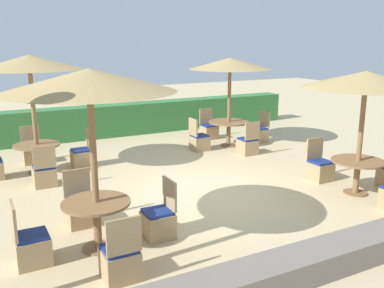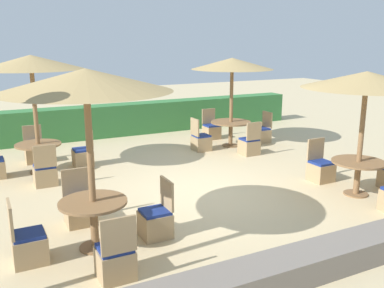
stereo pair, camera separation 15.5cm
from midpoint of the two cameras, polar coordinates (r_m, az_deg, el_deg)
name	(u,v)px [view 1 (the left image)]	position (r m, az deg, el deg)	size (l,w,h in m)	color
ground_plane	(206,192)	(8.88, 1.31, -6.47)	(40.00, 40.00, 0.00)	#D1BA8C
hedge_row	(114,120)	(14.20, -10.73, 3.14)	(13.00, 0.70, 1.02)	#387A3D
stone_border	(329,257)	(6.30, 17.07, -14.19)	(10.00, 0.56, 0.36)	slate
parasol_front_left	(89,81)	(6.10, -14.27, 8.10)	(2.43, 2.43, 2.69)	olive
round_table_front_left	(97,213)	(6.57, -13.27, -8.89)	(1.01, 1.01, 0.76)	olive
patio_chair_front_left_east	(159,221)	(6.93, -5.08, -10.21)	(0.46, 0.46, 0.93)	tan
patio_chair_front_left_north	(81,210)	(7.59, -15.17, -8.47)	(0.46, 0.46, 0.93)	tan
patio_chair_front_left_south	(120,261)	(5.88, -10.30, -15.04)	(0.46, 0.46, 0.93)	tan
patio_chair_front_left_west	(31,247)	(6.55, -21.28, -12.63)	(0.46, 0.46, 0.93)	tan
parasol_back_left	(29,63)	(10.34, -21.29, 10.02)	(2.35, 2.35, 2.74)	olive
round_table_back_left	(37,150)	(10.63, -20.36, -0.82)	(1.05, 1.05, 0.70)	olive
patio_chair_back_left_east	(82,156)	(10.93, -14.85, -1.58)	(0.46, 0.46, 0.93)	tan
patio_chair_back_left_north	(32,153)	(11.64, -20.86, -1.11)	(0.46, 0.46, 0.93)	tan
patio_chair_back_left_south	(44,174)	(9.73, -19.52, -3.82)	(0.46, 0.46, 0.93)	tan
parasol_front_right	(366,80)	(8.92, 21.72, 7.92)	(2.46, 2.46, 2.48)	olive
round_table_front_right	(358,167)	(9.24, 20.76, -2.95)	(1.05, 1.05, 0.71)	olive
patio_chair_front_right_north	(320,169)	(9.95, 16.22, -3.19)	(0.46, 0.46, 0.93)	tan
parasol_back_right	(230,64)	(12.36, 4.72, 10.58)	(2.34, 2.34, 2.57)	olive
round_table_back_right	(229,126)	(12.59, 4.56, 2.40)	(1.18, 1.18, 0.73)	olive
patio_chair_back_right_south	(248,145)	(11.78, 7.07, -0.12)	(0.46, 0.46, 0.93)	tan
patio_chair_back_right_east	(259,134)	(13.26, 8.61, 1.39)	(0.46, 0.46, 0.93)	tan
patio_chair_back_right_north	(209,130)	(13.58, 1.94, 1.83)	(0.46, 0.46, 0.93)	tan
patio_chair_back_right_west	(199,141)	(12.11, 0.57, 0.36)	(0.46, 0.46, 0.93)	tan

